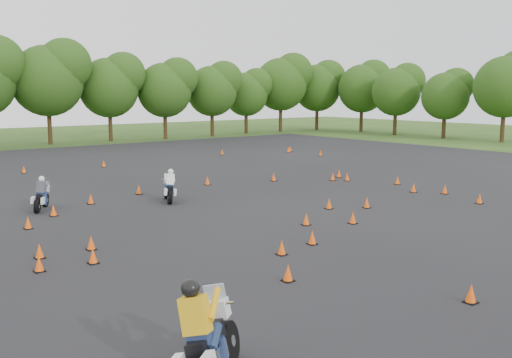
# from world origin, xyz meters

# --- Properties ---
(ground) EXTENTS (140.00, 140.00, 0.00)m
(ground) POSITION_xyz_m (0.00, 0.00, 0.00)
(ground) COLOR #2D5119
(ground) RESTS_ON ground
(asphalt_pad) EXTENTS (62.00, 62.00, 0.00)m
(asphalt_pad) POSITION_xyz_m (0.00, 6.00, 0.01)
(asphalt_pad) COLOR black
(asphalt_pad) RESTS_ON ground
(treeline) EXTENTS (87.20, 32.85, 10.75)m
(treeline) POSITION_xyz_m (4.33, 35.09, 4.66)
(treeline) COLOR #264714
(treeline) RESTS_ON ground
(traffic_cones) EXTENTS (36.60, 32.34, 0.45)m
(traffic_cones) POSITION_xyz_m (0.43, 4.68, 0.23)
(traffic_cones) COLOR #FF550A
(traffic_cones) RESTS_ON asphalt_pad
(rider_grey) EXTENTS (1.54, 1.99, 1.52)m
(rider_grey) POSITION_xyz_m (-8.10, 8.89, 0.76)
(rider_grey) COLOR #45464D
(rider_grey) RESTS_ON ground
(rider_yellow) EXTENTS (2.52, 2.22, 1.99)m
(rider_yellow) POSITION_xyz_m (-10.47, -8.34, 1.00)
(rider_yellow) COLOR gold
(rider_yellow) RESTS_ON ground
(rider_white) EXTENTS (1.37, 2.10, 1.56)m
(rider_white) POSITION_xyz_m (-2.77, 7.22, 0.79)
(rider_white) COLOR white
(rider_white) RESTS_ON ground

